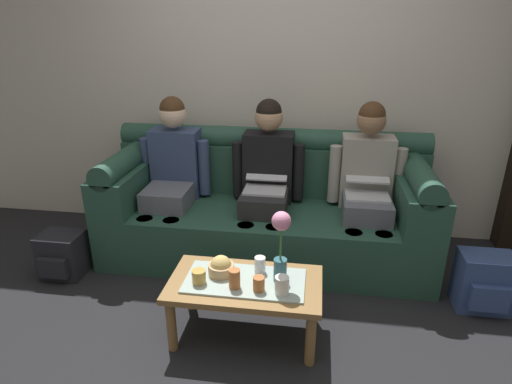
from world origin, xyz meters
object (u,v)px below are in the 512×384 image
(couch, at_px, (266,210))
(backpack_right, at_px, (484,283))
(person_middle, at_px, (267,175))
(cup_near_left, at_px, (234,279))
(person_left, at_px, (173,171))
(coffee_table, at_px, (245,289))
(flower_vase, at_px, (281,241))
(person_right, at_px, (367,180))
(snack_bowl, at_px, (221,267))
(cup_far_left, at_px, (199,277))
(cup_far_right, at_px, (259,284))
(cup_near_right, at_px, (260,265))
(cup_far_center, at_px, (282,285))
(backpack_left, at_px, (63,255))

(couch, xyz_separation_m, backpack_right, (1.48, -0.53, -0.18))
(person_middle, bearing_deg, cup_near_left, -92.35)
(person_left, relative_size, cup_near_left, 10.95)
(coffee_table, bearing_deg, flower_vase, 6.40)
(person_right, distance_m, snack_bowl, 1.33)
(person_left, distance_m, cup_far_left, 1.19)
(person_middle, height_order, cup_far_right, person_middle)
(person_left, xyz_separation_m, cup_far_right, (0.84, -1.08, -0.24))
(couch, xyz_separation_m, snack_bowl, (-0.15, -0.95, 0.05))
(cup_near_right, xyz_separation_m, cup_far_center, (0.15, -0.19, 0.00))
(person_middle, distance_m, cup_near_right, 0.93)
(person_left, bearing_deg, cup_far_left, -65.00)
(cup_near_left, bearing_deg, snack_bowl, 129.97)
(snack_bowl, bearing_deg, backpack_left, 162.88)
(couch, bearing_deg, cup_far_left, -103.33)
(couch, xyz_separation_m, cup_far_left, (-0.25, -1.06, 0.05))
(cup_near_right, height_order, cup_far_center, cup_far_center)
(cup_far_center, bearing_deg, cup_near_left, 176.23)
(cup_far_right, bearing_deg, cup_near_left, 176.96)
(cup_near_right, height_order, cup_far_left, cup_near_right)
(person_left, xyz_separation_m, cup_far_center, (0.97, -1.09, -0.23))
(cup_near_left, distance_m, cup_far_right, 0.14)
(cup_far_left, bearing_deg, cup_far_center, -4.08)
(couch, distance_m, cup_far_center, 1.12)
(couch, xyz_separation_m, cup_near_right, (0.07, -0.90, 0.06))
(backpack_left, bearing_deg, cup_near_right, -12.88)
(person_right, distance_m, flower_vase, 1.12)
(couch, height_order, person_middle, person_middle)
(person_right, distance_m, cup_far_right, 1.29)
(backpack_left, distance_m, backpack_right, 2.91)
(backpack_left, bearing_deg, couch, 21.34)
(person_middle, height_order, cup_near_left, person_middle)
(backpack_left, bearing_deg, person_right, 14.29)
(snack_bowl, distance_m, cup_near_right, 0.23)
(cup_far_right, bearing_deg, person_left, 127.76)
(backpack_left, bearing_deg, backpack_right, 0.60)
(cup_far_left, bearing_deg, person_middle, 76.62)
(person_right, height_order, cup_far_center, person_right)
(person_left, bearing_deg, cup_near_left, -56.88)
(person_middle, distance_m, cup_far_left, 1.11)
(couch, xyz_separation_m, person_right, (0.75, -0.00, 0.29))
(coffee_table, distance_m, snack_bowl, 0.19)
(cup_near_left, xyz_separation_m, cup_far_left, (-0.21, 0.02, -0.02))
(flower_vase, height_order, snack_bowl, flower_vase)
(flower_vase, height_order, cup_near_left, flower_vase)
(flower_vase, relative_size, cup_far_left, 5.43)
(cup_far_left, relative_size, backpack_right, 0.21)
(coffee_table, xyz_separation_m, snack_bowl, (-0.15, 0.04, 0.10))
(flower_vase, distance_m, cup_far_center, 0.24)
(snack_bowl, relative_size, cup_near_left, 1.36)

